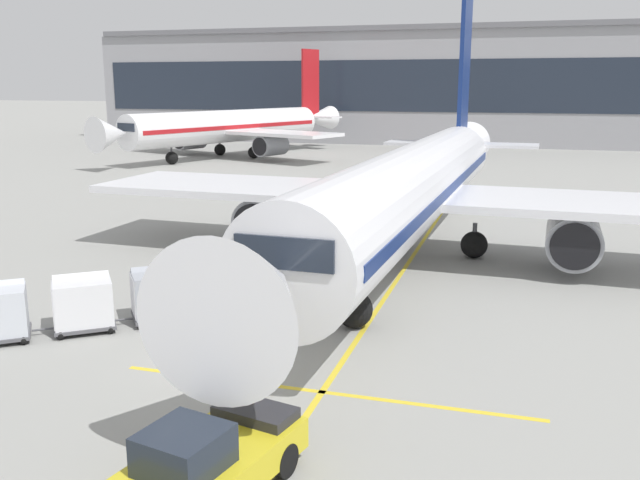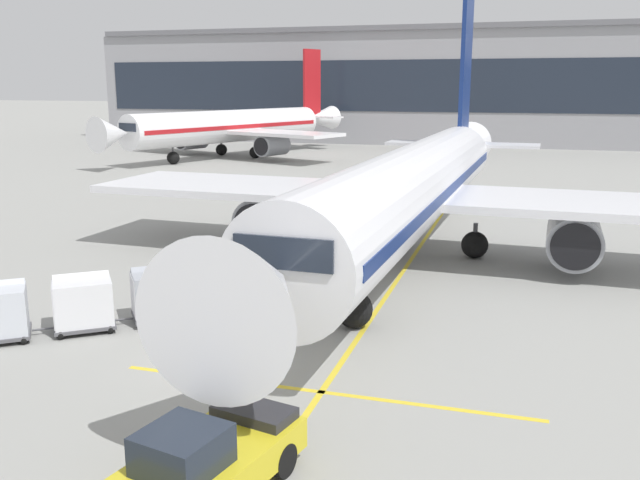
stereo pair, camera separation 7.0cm
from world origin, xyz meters
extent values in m
plane|color=gray|center=(0.00, 0.00, 0.00)|extent=(600.00, 600.00, 0.00)
cylinder|color=white|center=(3.71, 13.78, 3.63)|extent=(5.07, 32.71, 3.80)
cube|color=navy|center=(3.71, 13.78, 3.63)|extent=(5.05, 31.41, 0.46)
cone|color=white|center=(3.00, -4.40, 3.63)|extent=(3.75, 3.94, 3.61)
cone|color=white|center=(4.46, 33.09, 3.92)|extent=(3.46, 6.20, 3.23)
cube|color=white|center=(-4.76, 14.92, 3.06)|extent=(15.72, 7.12, 0.36)
cylinder|color=#93969E|center=(-3.60, 14.22, 1.70)|extent=(2.52, 4.32, 2.35)
cylinder|color=black|center=(-3.68, 12.06, 1.70)|extent=(2.00, 0.20, 2.00)
cube|color=white|center=(12.23, 14.26, 3.06)|extent=(15.72, 7.12, 0.36)
cylinder|color=#93969E|center=(11.02, 13.65, 1.70)|extent=(2.52, 4.32, 2.35)
cylinder|color=black|center=(10.94, 11.49, 1.70)|extent=(2.00, 0.20, 2.00)
cube|color=navy|center=(4.40, 31.58, 9.28)|extent=(0.43, 3.92, 9.78)
cube|color=white|center=(4.39, 31.27, 4.20)|extent=(10.62, 3.02, 0.20)
cube|color=#1E2633|center=(3.10, -1.75, 4.20)|extent=(2.72, 1.81, 0.84)
cylinder|color=#47474C|center=(3.33, 4.01, 1.20)|extent=(0.22, 0.22, 1.07)
sphere|color=black|center=(3.33, 4.01, 0.66)|extent=(1.32, 1.32, 1.32)
cylinder|color=#47474C|center=(0.92, 15.51, 1.20)|extent=(0.22, 0.22, 1.07)
sphere|color=black|center=(0.92, 15.51, 0.66)|extent=(1.32, 1.32, 1.32)
cylinder|color=#47474C|center=(6.62, 15.29, 1.20)|extent=(0.22, 0.22, 1.07)
sphere|color=black|center=(6.62, 15.29, 0.66)|extent=(1.32, 1.32, 1.32)
cube|color=silver|center=(-1.35, 5.01, 0.50)|extent=(3.56, 3.51, 0.44)
cube|color=black|center=(-2.27, 4.62, 1.07)|extent=(0.82, 0.82, 0.70)
cylinder|color=#333338|center=(-1.78, 5.09, 1.12)|extent=(0.08, 0.08, 0.80)
cube|color=silver|center=(-0.54, 5.78, 1.92)|extent=(4.01, 3.90, 2.54)
cube|color=black|center=(-0.54, 5.78, 2.01)|extent=(3.80, 3.70, 2.38)
cube|color=#333338|center=(-0.24, 5.47, 2.04)|extent=(3.38, 3.25, 2.56)
cube|color=#333338|center=(-0.85, 6.10, 2.04)|extent=(3.38, 3.25, 2.56)
cylinder|color=black|center=(0.02, 5.30, 0.28)|extent=(0.54, 0.53, 0.56)
cylinder|color=black|center=(-1.00, 6.36, 0.28)|extent=(0.54, 0.53, 0.56)
cylinder|color=black|center=(-1.70, 3.65, 0.28)|extent=(0.54, 0.53, 0.56)
cylinder|color=black|center=(-2.72, 4.71, 0.28)|extent=(0.54, 0.53, 0.56)
cube|color=#515156|center=(-3.48, 2.74, 0.21)|extent=(2.56, 2.48, 0.12)
cylinder|color=#4C4C51|center=(-4.55, 1.92, 0.20)|extent=(0.60, 0.48, 0.07)
cube|color=#9EA3AD|center=(-3.48, 2.74, 1.02)|extent=(2.42, 2.34, 1.50)
cube|color=#9EA3AD|center=(-3.73, 3.06, 1.54)|extent=(1.97, 1.77, 0.74)
cube|color=silver|center=(-4.24, 2.15, 1.02)|extent=(0.90, 1.16, 1.38)
sphere|color=black|center=(-4.53, 2.79, 0.15)|extent=(0.30, 0.30, 0.30)
sphere|color=black|center=(-3.70, 1.71, 0.15)|extent=(0.30, 0.30, 0.30)
sphere|color=black|center=(-3.25, 3.76, 0.15)|extent=(0.30, 0.30, 0.30)
sphere|color=black|center=(-2.43, 2.68, 0.15)|extent=(0.30, 0.30, 0.30)
cube|color=#515156|center=(-5.53, 1.09, 0.21)|extent=(2.56, 2.48, 0.12)
cylinder|color=#4C4C51|center=(-6.60, 0.27, 0.20)|extent=(0.60, 0.48, 0.07)
cube|color=silver|center=(-5.53, 1.09, 1.02)|extent=(2.42, 2.34, 1.50)
cube|color=silver|center=(-5.78, 1.42, 1.54)|extent=(1.97, 1.77, 0.74)
cube|color=silver|center=(-6.30, 0.50, 1.02)|extent=(0.90, 1.16, 1.38)
sphere|color=black|center=(-6.58, 1.14, 0.15)|extent=(0.30, 0.30, 0.30)
sphere|color=black|center=(-5.75, 0.06, 0.15)|extent=(0.30, 0.30, 0.30)
sphere|color=black|center=(-5.30, 2.11, 0.15)|extent=(0.30, 0.30, 0.30)
sphere|color=black|center=(-4.48, 1.03, 0.15)|extent=(0.30, 0.30, 0.30)
sphere|color=black|center=(-7.45, 0.43, 0.15)|extent=(0.30, 0.30, 0.30)
sphere|color=black|center=(-6.62, -0.65, 0.15)|extent=(0.30, 0.30, 0.30)
cube|color=gold|center=(2.89, -6.67, 0.68)|extent=(3.01, 4.75, 0.70)
cube|color=#1E2633|center=(2.72, -7.42, 1.43)|extent=(1.77, 1.82, 0.80)
cube|color=#28282D|center=(3.25, -5.06, 1.15)|extent=(1.95, 1.33, 0.24)
cylinder|color=black|center=(4.09, -5.54, 0.38)|extent=(0.44, 0.80, 0.76)
cylinder|color=black|center=(2.29, -5.14, 0.38)|extent=(0.44, 0.80, 0.76)
cylinder|color=#514C42|center=(-2.29, 3.45, 0.43)|extent=(0.15, 0.15, 0.86)
cylinder|color=#514C42|center=(-2.39, 3.30, 0.43)|extent=(0.15, 0.15, 0.86)
cube|color=orange|center=(-2.34, 3.38, 1.15)|extent=(0.41, 0.45, 0.58)
cube|color=white|center=(-2.24, 3.31, 1.15)|extent=(0.20, 0.29, 0.08)
sphere|color=tan|center=(-2.34, 3.38, 1.56)|extent=(0.21, 0.21, 0.21)
sphere|color=yellow|center=(-2.34, 3.38, 1.63)|extent=(0.23, 0.23, 0.23)
cylinder|color=orange|center=(-2.20, 3.57, 1.10)|extent=(0.09, 0.09, 0.56)
cylinder|color=orange|center=(-2.48, 3.18, 1.10)|extent=(0.09, 0.09, 0.56)
cylinder|color=#333847|center=(-4.05, 5.34, 0.43)|extent=(0.15, 0.15, 0.86)
cylinder|color=#333847|center=(-4.10, 5.17, 0.43)|extent=(0.15, 0.15, 0.86)
cube|color=orange|center=(-4.08, 5.26, 1.15)|extent=(0.34, 0.43, 0.58)
cube|color=white|center=(-3.96, 5.22, 1.15)|extent=(0.11, 0.33, 0.08)
sphere|color=tan|center=(-4.08, 5.26, 1.56)|extent=(0.21, 0.21, 0.21)
sphere|color=yellow|center=(-4.08, 5.26, 1.63)|extent=(0.23, 0.23, 0.23)
cylinder|color=orange|center=(-4.01, 5.49, 1.10)|extent=(0.09, 0.09, 0.56)
cylinder|color=orange|center=(-4.15, 5.03, 1.10)|extent=(0.09, 0.09, 0.56)
cylinder|color=#514C42|center=(-1.29, 1.64, 0.43)|extent=(0.15, 0.15, 0.86)
cylinder|color=#514C42|center=(-1.47, 1.62, 0.43)|extent=(0.15, 0.15, 0.86)
cube|color=yellow|center=(-1.38, 1.63, 1.15)|extent=(0.40, 0.28, 0.58)
cube|color=white|center=(-1.37, 1.50, 1.15)|extent=(0.34, 0.04, 0.08)
sphere|color=tan|center=(-1.38, 1.63, 1.56)|extent=(0.21, 0.21, 0.21)
sphere|color=yellow|center=(-1.38, 1.63, 1.63)|extent=(0.23, 0.23, 0.23)
cylinder|color=yellow|center=(-1.15, 1.65, 1.10)|extent=(0.09, 0.09, 0.56)
cylinder|color=yellow|center=(-1.62, 1.60, 1.10)|extent=(0.09, 0.09, 0.56)
cube|color=black|center=(-1.94, 12.22, 0.03)|extent=(0.64, 0.64, 0.05)
cone|color=orange|center=(-1.94, 12.22, 0.38)|extent=(0.51, 0.51, 0.67)
cylinder|color=white|center=(-1.94, 12.22, 0.42)|extent=(0.28, 0.28, 0.08)
cube|color=black|center=(-3.33, 14.33, 0.03)|extent=(0.67, 0.67, 0.05)
cone|color=orange|center=(-3.33, 14.33, 0.40)|extent=(0.54, 0.54, 0.70)
cylinder|color=white|center=(-3.33, 14.33, 0.44)|extent=(0.29, 0.29, 0.08)
cube|color=yellow|center=(3.71, 13.78, 0.00)|extent=(0.20, 110.00, 0.01)
cube|color=yellow|center=(3.71, -1.31, 0.00)|extent=(12.00, 0.20, 0.01)
cube|color=#939399|center=(1.18, 85.90, 7.75)|extent=(111.32, 16.87, 15.50)
cube|color=#1E2633|center=(1.18, 77.41, 8.14)|extent=(107.98, 0.10, 6.97)
cube|color=slate|center=(1.18, 84.21, 15.85)|extent=(110.21, 14.34, 0.70)
cylinder|color=white|center=(-24.19, 55.45, 3.63)|extent=(13.47, 27.56, 3.67)
cube|color=red|center=(-24.19, 55.45, 3.63)|extent=(13.10, 26.52, 0.44)
cone|color=white|center=(-29.87, 40.62, 3.63)|extent=(4.57, 4.67, 3.49)
cone|color=white|center=(-18.13, 71.32, 3.90)|extent=(5.01, 6.60, 3.12)
cube|color=white|center=(-30.86, 58.76, 3.08)|extent=(14.48, 10.02, 0.36)
cylinder|color=#93969E|center=(-30.22, 57.91, 1.76)|extent=(3.43, 4.23, 2.28)
cylinder|color=black|center=(-30.89, 56.16, 1.76)|extent=(1.85, 0.80, 1.93)
cube|color=white|center=(-17.02, 53.46, 3.08)|extent=(14.48, 10.02, 0.36)
cylinder|color=#93969E|center=(-18.07, 53.26, 1.76)|extent=(3.43, 4.23, 2.28)
cylinder|color=black|center=(-18.74, 51.51, 1.76)|extent=(1.85, 0.80, 1.93)
cube|color=red|center=(-18.65, 69.95, 8.58)|extent=(1.47, 3.25, 8.43)
cube|color=white|center=(-18.75, 69.68, 4.18)|extent=(9.28, 5.34, 0.20)
cube|color=#1E2633|center=(-28.95, 43.02, 4.18)|extent=(2.99, 2.46, 0.81)
cylinder|color=#47474C|center=(-27.21, 47.58, 1.24)|extent=(0.22, 0.22, 1.11)
sphere|color=black|center=(-27.21, 47.58, 0.68)|extent=(1.36, 1.36, 1.36)
cylinder|color=#47474C|center=(-26.26, 57.75, 1.24)|extent=(0.22, 0.22, 1.11)
sphere|color=black|center=(-26.26, 57.75, 0.68)|extent=(1.36, 1.36, 1.36)
cylinder|color=#47474C|center=(-21.12, 55.78, 1.24)|extent=(0.22, 0.22, 1.11)
sphere|color=black|center=(-21.12, 55.78, 0.68)|extent=(1.36, 1.36, 1.36)
camera|label=1|loc=(8.63, -18.20, 8.29)|focal=38.61mm
camera|label=2|loc=(8.70, -18.18, 8.29)|focal=38.61mm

